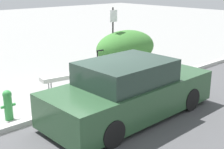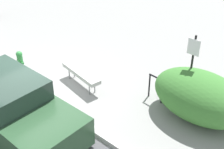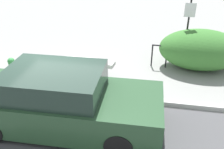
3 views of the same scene
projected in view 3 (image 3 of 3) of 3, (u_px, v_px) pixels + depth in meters
The scene contains 8 objects.
ground_plane at pixel (61, 94), 7.33m from camera, with size 60.00×60.00×0.00m, color gray.
curb at pixel (61, 92), 7.30m from camera, with size 60.00×0.20×0.13m.
bench at pixel (89, 61), 8.19m from camera, with size 1.75×0.63×0.54m.
bike_rack at pixel (159, 54), 8.68m from camera, with size 0.55×0.09×0.83m.
sign_post at pixel (188, 27), 8.45m from camera, with size 0.36×0.08×2.30m.
fire_hydrant at pixel (13, 68), 7.89m from camera, with size 0.36×0.22×0.77m.
shrub_hedge at pixel (200, 50), 8.51m from camera, with size 2.79×1.74×1.38m.
parked_car_near at pixel (62, 101), 5.81m from camera, with size 4.57×1.88×1.46m.
Camera 3 is at (2.58, -5.82, 3.96)m, focal length 40.00 mm.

